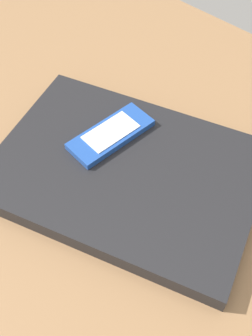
% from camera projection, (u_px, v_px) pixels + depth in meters
% --- Properties ---
extents(desk_surface, '(1.20, 0.80, 0.03)m').
position_uv_depth(desk_surface, '(171.00, 228.00, 0.54)').
color(desk_surface, olive).
rests_on(desk_surface, ground).
extents(laptop_closed, '(0.40, 0.33, 0.02)m').
position_uv_depth(laptop_closed, '(126.00, 172.00, 0.56)').
color(laptop_closed, black).
rests_on(laptop_closed, desk_surface).
extents(cell_phone_on_laptop, '(0.06, 0.12, 0.01)m').
position_uv_depth(cell_phone_on_laptop, '(111.00, 134.00, 0.58)').
color(cell_phone_on_laptop, '#1E479E').
rests_on(cell_phone_on_laptop, laptop_closed).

